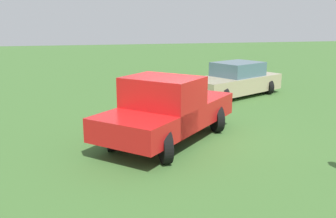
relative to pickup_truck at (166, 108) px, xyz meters
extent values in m
plane|color=#3D662D|center=(-0.26, 0.66, -0.95)|extent=(80.00, 80.00, 0.00)
cylinder|color=black|center=(-1.71, 0.53, -0.54)|extent=(0.81, 0.22, 0.81)
cylinder|color=black|center=(-0.56, 1.70, -0.54)|extent=(0.81, 0.22, 0.81)
cylinder|color=black|center=(0.39, -1.53, -0.54)|extent=(0.81, 0.22, 0.81)
cylinder|color=black|center=(1.54, -0.36, -0.54)|extent=(0.81, 0.22, 0.81)
cube|color=red|center=(-1.07, 1.05, -0.20)|extent=(2.67, 2.67, 0.64)
cube|color=red|center=(0.11, -0.11, 0.18)|extent=(2.40, 2.41, 1.40)
cube|color=slate|center=(0.11, -0.11, 0.62)|extent=(2.14, 2.15, 0.48)
cube|color=red|center=(0.77, -0.75, -0.22)|extent=(2.93, 2.93, 0.60)
cube|color=silver|center=(-1.68, 1.65, -0.46)|extent=(1.39, 1.41, 0.16)
cylinder|color=black|center=(-4.10, 3.35, -0.63)|extent=(0.64, 0.20, 0.64)
cylinder|color=black|center=(-5.48, 2.64, -0.63)|extent=(0.64, 0.20, 0.64)
cylinder|color=black|center=(-5.47, 6.03, -0.63)|extent=(0.64, 0.20, 0.64)
cylinder|color=black|center=(-6.86, 5.31, -0.63)|extent=(0.64, 0.20, 0.64)
cube|color=tan|center=(-5.48, 4.33, -0.42)|extent=(3.69, 4.88, 0.68)
cube|color=slate|center=(-5.58, 4.54, 0.22)|extent=(2.34, 2.51, 0.60)
camera|label=1|loc=(9.65, -2.22, 2.37)|focal=40.08mm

